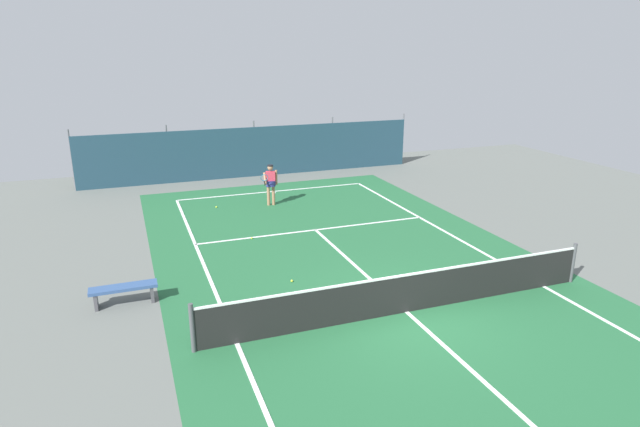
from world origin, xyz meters
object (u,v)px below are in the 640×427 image
at_px(tennis_ball_midcourt, 252,238).
at_px(tennis_ball_near_player, 216,207).
at_px(tennis_net, 407,293).
at_px(courtside_bench, 124,290).
at_px(tennis_player, 270,182).
at_px(tennis_ball_by_sideline, 292,281).

bearing_deg(tennis_ball_midcourt, tennis_ball_near_player, 96.68).
xyz_separation_m(tennis_net, tennis_ball_midcourt, (-2.29, 6.29, -0.48)).
bearing_deg(courtside_bench, tennis_ball_midcourt, 41.10).
height_order(tennis_player, tennis_ball_midcourt, tennis_player).
distance_m(tennis_net, tennis_ball_midcourt, 6.71).
xyz_separation_m(tennis_net, tennis_ball_near_player, (-2.76, 10.30, -0.48)).
distance_m(tennis_player, tennis_ball_midcourt, 4.09).
relative_size(tennis_net, courtside_bench, 6.33).
height_order(tennis_ball_near_player, tennis_ball_midcourt, same).
distance_m(tennis_net, courtside_bench, 6.90).
xyz_separation_m(tennis_player, courtside_bench, (-5.68, -7.13, -0.59)).
height_order(tennis_net, tennis_ball_near_player, tennis_net).
distance_m(tennis_ball_near_player, tennis_ball_midcourt, 4.04).
bearing_deg(tennis_net, tennis_ball_by_sideline, 128.43).
height_order(tennis_net, tennis_ball_by_sideline, tennis_net).
xyz_separation_m(tennis_net, courtside_bench, (-6.31, 2.78, -0.14)).
height_order(tennis_net, courtside_bench, tennis_net).
bearing_deg(tennis_ball_near_player, tennis_ball_by_sideline, -84.83).
xyz_separation_m(tennis_player, tennis_ball_by_sideline, (-1.43, -7.32, -0.93)).
relative_size(tennis_player, tennis_ball_by_sideline, 24.85).
relative_size(tennis_ball_midcourt, courtside_bench, 0.04).
distance_m(tennis_net, tennis_ball_near_player, 10.67).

